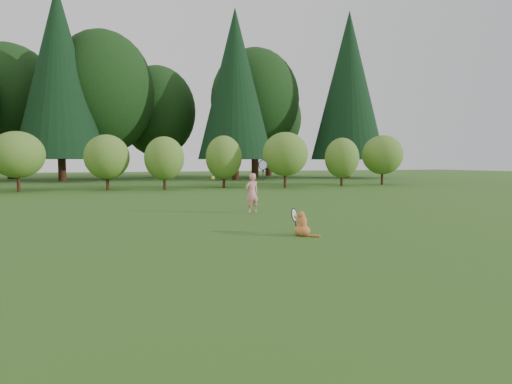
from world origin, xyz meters
name	(u,v)px	position (x,y,z in m)	size (l,w,h in m)	color
ground	(260,232)	(0.00, 0.00, 0.00)	(100.00, 100.00, 0.00)	#305016
shrub_row	(167,160)	(0.00, 13.00, 1.40)	(28.00, 3.00, 2.80)	#4A7D27
woodland_backdrop	(146,71)	(0.00, 23.00, 7.50)	(48.00, 10.00, 15.00)	black
child	(252,192)	(0.85, 2.95, 0.54)	(0.59, 0.36, 1.54)	pink
cat	(302,223)	(0.58, -0.58, 0.23)	(0.44, 0.66, 0.62)	#B66423
tennis_ball	(213,178)	(-0.64, 1.09, 0.99)	(0.07, 0.07, 0.07)	#D1DB19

